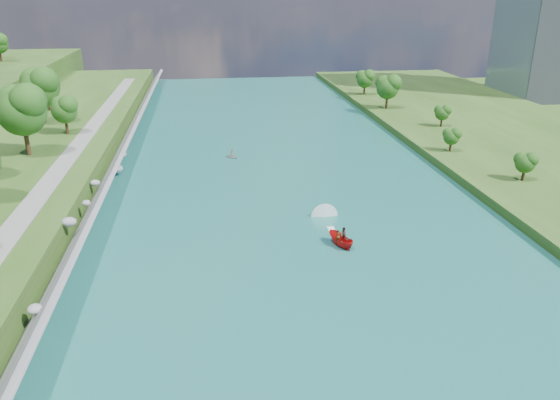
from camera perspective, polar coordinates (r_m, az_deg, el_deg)
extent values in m
plane|color=#2D5119|center=(56.06, 4.32, -9.22)|extent=(260.00, 260.00, 0.00)
cube|color=#196054|center=(73.67, 1.13, -1.37)|extent=(55.00, 240.00, 0.10)
cube|color=slate|center=(73.81, -19.10, -1.09)|extent=(3.54, 236.00, 4.05)
ellipsoid|color=gray|center=(52.51, -24.26, -10.34)|extent=(1.22, 1.35, 0.80)
ellipsoid|color=gray|center=(58.35, -22.23, -7.89)|extent=(1.02, 1.14, 0.70)
ellipsoid|color=gray|center=(67.05, -21.18, -2.15)|extent=(1.70, 1.38, 1.11)
ellipsoid|color=gray|center=(73.50, -19.58, -0.31)|extent=(1.10, 1.00, 0.82)
ellipsoid|color=gray|center=(81.55, -18.77, 1.70)|extent=(1.39, 1.21, 0.89)
ellipsoid|color=gray|center=(91.85, -16.60, 3.16)|extent=(1.62, 2.09, 1.08)
ellipsoid|color=gray|center=(98.45, -16.12, 4.59)|extent=(1.38, 1.63, 0.78)
ellipsoid|color=gray|center=(110.43, -15.58, 6.49)|extent=(1.12, 1.20, 0.64)
cube|color=gray|center=(74.86, -24.25, -0.07)|extent=(3.00, 200.00, 0.10)
ellipsoid|color=#144612|center=(94.96, -25.34, 8.17)|extent=(8.00, 8.00, 13.34)
ellipsoid|color=#144612|center=(107.21, -21.60, 8.61)|extent=(4.94, 4.94, 8.24)
ellipsoid|color=#144612|center=(117.38, -23.82, 10.41)|extent=(7.66, 7.66, 12.77)
ellipsoid|color=#144612|center=(129.72, -23.16, 10.70)|extent=(5.83, 5.83, 9.71)
ellipsoid|color=#144612|center=(88.73, 24.23, 3.46)|extent=(3.11, 3.11, 5.19)
ellipsoid|color=#144612|center=(100.66, 17.48, 6.25)|extent=(3.01, 3.01, 5.02)
ellipsoid|color=#144612|center=(119.03, 16.59, 8.65)|extent=(3.23, 3.23, 5.38)
ellipsoid|color=#144612|center=(134.17, 11.18, 11.34)|extent=(5.66, 5.66, 9.43)
ellipsoid|color=#144612|center=(151.35, 8.86, 12.27)|extent=(4.70, 4.70, 7.84)
imported|color=red|center=(64.46, 6.35, -4.13)|extent=(3.02, 4.35, 1.57)
imported|color=#66605B|center=(63.82, 6.10, -3.94)|extent=(0.70, 0.50, 1.79)
imported|color=#66605B|center=(64.83, 6.69, -3.58)|extent=(1.05, 1.05, 1.72)
cube|color=white|center=(67.41, 5.72, -3.64)|extent=(0.90, 5.00, 0.06)
imported|color=#9A9DA3|center=(98.06, -5.00, 4.57)|extent=(3.12, 3.27, 0.55)
imported|color=#66605B|center=(97.89, -5.01, 4.91)|extent=(0.69, 0.52, 1.26)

